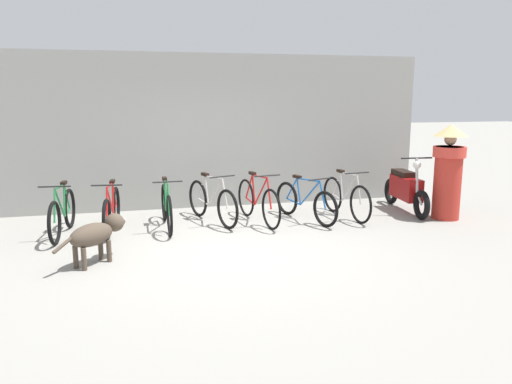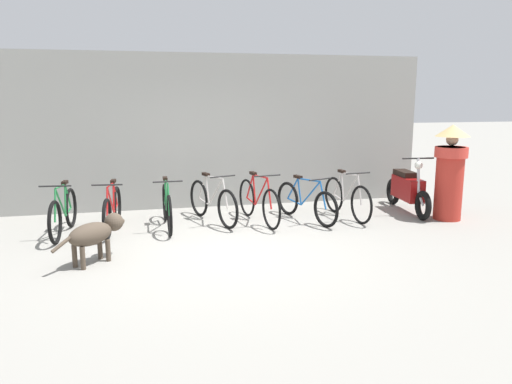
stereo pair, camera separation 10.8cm
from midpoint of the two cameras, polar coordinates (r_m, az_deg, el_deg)
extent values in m
plane|color=gray|center=(7.11, -2.92, -6.55)|extent=(60.00, 60.00, 0.00)
cube|color=gray|center=(9.68, -6.09, 6.88)|extent=(8.95, 0.20, 2.92)
torus|color=black|center=(7.81, -21.62, -3.25)|extent=(0.12, 0.65, 0.65)
torus|color=black|center=(8.74, -20.07, -1.70)|extent=(0.12, 0.65, 0.65)
cylinder|color=#1E7238|center=(8.13, -21.08, -1.16)|extent=(0.08, 0.49, 0.54)
cylinder|color=#1E7238|center=(8.40, -20.62, -0.87)|extent=(0.04, 0.13, 0.49)
cylinder|color=#1E7238|center=(8.13, -21.12, 0.59)|extent=(0.09, 0.57, 0.06)
cylinder|color=#1E7238|center=(8.57, -20.32, -2.12)|extent=(0.07, 0.37, 0.08)
cylinder|color=#1E7238|center=(8.57, -20.36, -0.46)|extent=(0.06, 0.29, 0.45)
cylinder|color=#1E7238|center=(7.83, -21.61, -1.45)|extent=(0.05, 0.18, 0.48)
cube|color=black|center=(8.40, -20.67, 1.03)|extent=(0.09, 0.19, 0.05)
cylinder|color=black|center=(7.85, -21.62, 0.63)|extent=(0.46, 0.07, 0.02)
torus|color=black|center=(7.82, -16.27, -2.98)|extent=(0.12, 0.63, 0.63)
torus|color=black|center=(8.80, -15.25, -1.40)|extent=(0.12, 0.63, 0.63)
cylinder|color=red|center=(8.16, -15.92, -0.93)|extent=(0.08, 0.50, 0.52)
cylinder|color=red|center=(8.44, -15.62, -0.63)|extent=(0.04, 0.13, 0.48)
cylinder|color=red|center=(8.16, -15.95, 0.76)|extent=(0.09, 0.59, 0.06)
cylinder|color=red|center=(8.62, -15.41, -1.82)|extent=(0.07, 0.39, 0.07)
cylinder|color=red|center=(8.62, -15.44, -0.23)|extent=(0.06, 0.30, 0.44)
cylinder|color=red|center=(7.84, -16.27, -1.24)|extent=(0.05, 0.18, 0.46)
cube|color=black|center=(8.44, -15.66, 1.20)|extent=(0.09, 0.19, 0.05)
cylinder|color=black|center=(7.87, -16.29, 0.78)|extent=(0.46, 0.07, 0.02)
torus|color=black|center=(7.79, -9.46, -2.68)|extent=(0.06, 0.64, 0.64)
torus|color=black|center=(8.75, -10.03, -1.19)|extent=(0.06, 0.64, 0.64)
cylinder|color=#1E7238|center=(8.12, -9.74, -0.62)|extent=(0.04, 0.49, 0.53)
cylinder|color=#1E7238|center=(8.40, -9.90, -0.35)|extent=(0.03, 0.13, 0.49)
cylinder|color=#1E7238|center=(8.12, -9.83, 1.12)|extent=(0.04, 0.57, 0.06)
cylinder|color=#1E7238|center=(8.58, -9.93, -1.60)|extent=(0.04, 0.38, 0.08)
cylinder|color=#1E7238|center=(8.58, -10.01, 0.05)|extent=(0.03, 0.30, 0.45)
cylinder|color=#1E7238|center=(7.81, -9.56, -0.89)|extent=(0.03, 0.18, 0.48)
cube|color=black|center=(8.40, -9.99, 1.53)|extent=(0.07, 0.18, 0.05)
cylinder|color=black|center=(7.83, -9.67, 1.18)|extent=(0.46, 0.03, 0.02)
torus|color=black|center=(8.10, -2.87, -1.97)|extent=(0.26, 0.63, 0.66)
torus|color=black|center=(9.01, -6.20, -0.70)|extent=(0.26, 0.63, 0.66)
cylinder|color=beige|center=(8.41, -4.27, -0.03)|extent=(0.20, 0.50, 0.54)
cylinder|color=beige|center=(8.67, -5.22, 0.19)|extent=(0.07, 0.13, 0.50)
cylinder|color=beige|center=(8.41, -4.46, 1.68)|extent=(0.23, 0.58, 0.06)
cylinder|color=beige|center=(8.84, -5.62, -1.07)|extent=(0.16, 0.38, 0.08)
cylinder|color=beige|center=(8.84, -5.81, 0.55)|extent=(0.13, 0.30, 0.46)
cylinder|color=beige|center=(8.12, -3.16, -0.23)|extent=(0.09, 0.18, 0.48)
cube|color=black|center=(8.67, -5.41, 2.03)|extent=(0.13, 0.19, 0.05)
cylinder|color=black|center=(8.14, -3.46, 1.78)|extent=(0.44, 0.18, 0.02)
torus|color=black|center=(8.04, 2.15, -1.99)|extent=(0.16, 0.67, 0.67)
torus|color=black|center=(8.96, -0.70, -0.64)|extent=(0.16, 0.67, 0.67)
cylinder|color=red|center=(8.35, 0.98, 0.03)|extent=(0.12, 0.51, 0.56)
cylinder|color=red|center=(8.62, 0.16, 0.26)|extent=(0.05, 0.13, 0.51)
cylinder|color=red|center=(8.36, 0.84, 1.79)|extent=(0.13, 0.59, 0.06)
cylinder|color=red|center=(8.80, -0.21, -1.04)|extent=(0.10, 0.39, 0.08)
cylinder|color=red|center=(8.79, -0.34, 0.63)|extent=(0.08, 0.31, 0.47)
cylinder|color=red|center=(8.06, 1.93, -0.19)|extent=(0.06, 0.18, 0.50)
cube|color=black|center=(8.62, 0.02, 2.16)|extent=(0.10, 0.19, 0.05)
cylinder|color=black|center=(8.08, 1.70, 1.88)|extent=(0.46, 0.11, 0.02)
torus|color=black|center=(8.27, 8.36, -1.98)|extent=(0.25, 0.59, 0.61)
torus|color=black|center=(9.08, 4.00, -0.73)|extent=(0.25, 0.59, 0.61)
cylinder|color=#1959A5|center=(8.54, 6.60, -0.18)|extent=(0.20, 0.50, 0.50)
cylinder|color=#1959A5|center=(8.78, 5.35, 0.05)|extent=(0.07, 0.14, 0.46)
cylinder|color=#1959A5|center=(8.54, 6.41, 1.37)|extent=(0.23, 0.59, 0.06)
cylinder|color=#1959A5|center=(8.93, 4.75, -1.09)|extent=(0.16, 0.39, 0.07)
cylinder|color=#1959A5|center=(8.93, 4.57, 0.39)|extent=(0.13, 0.31, 0.42)
cylinder|color=#1959A5|center=(8.29, 8.04, -0.40)|extent=(0.09, 0.18, 0.45)
cube|color=black|center=(8.78, 5.16, 1.75)|extent=(0.13, 0.19, 0.05)
cylinder|color=black|center=(8.30, 7.74, 1.45)|extent=(0.44, 0.17, 0.02)
torus|color=black|center=(8.59, 12.30, -1.45)|extent=(0.12, 0.66, 0.66)
torus|color=black|center=(9.39, 9.21, -0.29)|extent=(0.12, 0.66, 0.66)
cylinder|color=beige|center=(8.86, 11.09, 0.39)|extent=(0.08, 0.47, 0.55)
cylinder|color=beige|center=(9.09, 10.20, 0.58)|extent=(0.04, 0.13, 0.50)
cylinder|color=beige|center=(8.86, 10.99, 2.02)|extent=(0.09, 0.55, 0.06)
cylinder|color=beige|center=(9.25, 9.74, -0.64)|extent=(0.07, 0.36, 0.08)
cylinder|color=beige|center=(9.24, 9.65, 0.92)|extent=(0.06, 0.29, 0.46)
cylinder|color=beige|center=(8.60, 12.11, 0.21)|extent=(0.05, 0.17, 0.49)
cube|color=black|center=(9.09, 10.10, 2.36)|extent=(0.09, 0.19, 0.05)
cylinder|color=black|center=(8.62, 11.94, 2.12)|extent=(0.46, 0.08, 0.02)
torus|color=black|center=(9.16, 18.87, -1.47)|extent=(0.16, 0.53, 0.52)
torus|color=black|center=(10.34, 15.69, 0.08)|extent=(0.16, 0.53, 0.52)
cube|color=maroon|center=(9.71, 17.24, 0.42)|extent=(0.37, 0.92, 0.41)
cube|color=black|center=(9.82, 16.94, 2.05)|extent=(0.30, 0.59, 0.10)
cylinder|color=silver|center=(9.29, 18.39, 1.79)|extent=(0.06, 0.15, 0.61)
cylinder|color=silver|center=(9.23, 18.64, -0.78)|extent=(0.06, 0.23, 0.21)
cylinder|color=black|center=(9.30, 18.37, 3.67)|extent=(0.58, 0.09, 0.03)
sphere|color=silver|center=(9.28, 18.41, 2.91)|extent=(0.15, 0.15, 0.14)
ellipsoid|color=#4C3F33|center=(6.71, -17.96, -4.61)|extent=(0.66, 0.65, 0.29)
cylinder|color=#4C3F33|center=(6.96, -16.97, -6.18)|extent=(0.09, 0.09, 0.29)
cylinder|color=#4C3F33|center=(6.84, -16.11, -6.43)|extent=(0.09, 0.09, 0.29)
cylinder|color=#4C3F33|center=(6.73, -19.58, -6.93)|extent=(0.09, 0.09, 0.29)
cylinder|color=#4C3F33|center=(6.60, -18.74, -7.21)|extent=(0.09, 0.09, 0.29)
sphere|color=#4C3F33|center=(6.92, -15.50, -3.31)|extent=(0.35, 0.35, 0.25)
ellipsoid|color=#4C3F33|center=(7.00, -14.84, -3.29)|extent=(0.17, 0.17, 0.09)
cylinder|color=#4C3F33|center=(6.47, -20.94, -5.65)|extent=(0.23, 0.22, 0.16)
cylinder|color=#B72D23|center=(9.31, 21.50, 0.91)|extent=(0.52, 0.52, 1.28)
cylinder|color=#D63C32|center=(9.24, 21.74, 4.26)|extent=(0.62, 0.62, 0.18)
sphere|color=tan|center=(9.22, 21.83, 5.56)|extent=(0.23, 0.23, 0.20)
cone|color=tan|center=(9.21, 21.90, 6.54)|extent=(0.65, 0.65, 0.20)
camera|label=1|loc=(0.05, -89.60, 0.08)|focal=35.00mm
camera|label=2|loc=(0.05, 90.40, -0.08)|focal=35.00mm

